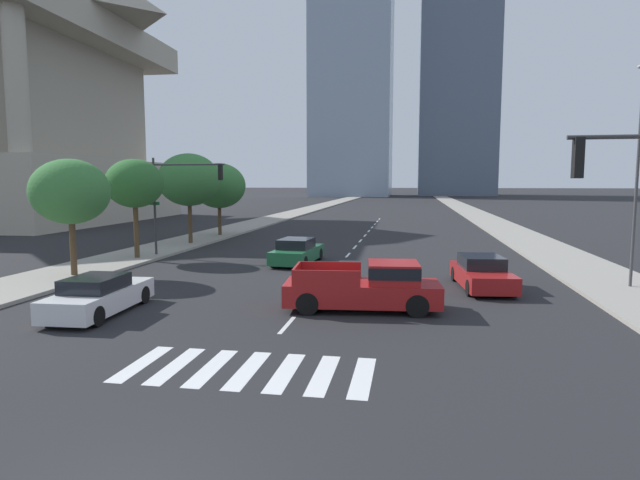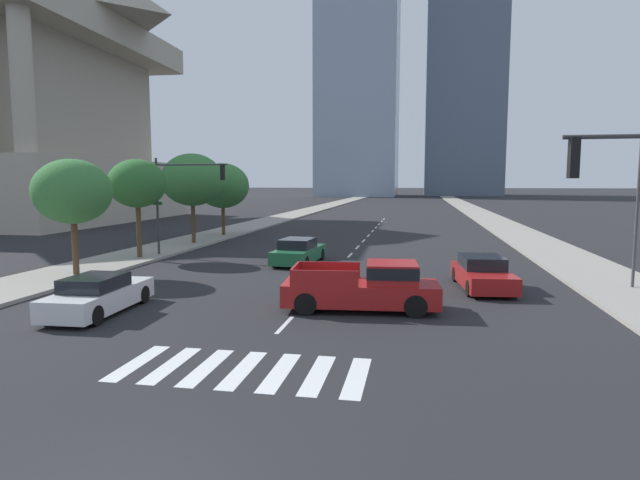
{
  "view_description": "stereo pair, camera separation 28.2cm",
  "coord_description": "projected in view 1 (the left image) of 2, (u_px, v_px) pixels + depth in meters",
  "views": [
    {
      "loc": [
        3.71,
        -6.05,
        4.4
      ],
      "look_at": [
        0.0,
        15.54,
        2.0
      ],
      "focal_mm": 29.75,
      "sensor_mm": 36.0,
      "label": 1
    },
    {
      "loc": [
        3.99,
        -6.0,
        4.4
      ],
      "look_at": [
        0.0,
        15.54,
        2.0
      ],
      "focal_mm": 29.75,
      "sensor_mm": 36.0,
      "label": 2
    }
  ],
  "objects": [
    {
      "name": "sidewalk_west",
      "position": [
        187.0,
        242.0,
        38.49
      ],
      "size": [
        4.0,
        260.0,
        0.15
      ],
      "primitive_type": "cube",
      "color": "gray",
      "rests_on": "ground"
    },
    {
      "name": "street_tree_third",
      "position": [
        189.0,
        180.0,
        36.76
      ],
      "size": [
        4.28,
        4.28,
        6.22
      ],
      "color": "#4C3823",
      "rests_on": "sidewalk_west"
    },
    {
      "name": "sedan_white_0",
      "position": [
        99.0,
        296.0,
        17.72
      ],
      "size": [
        1.93,
        4.64,
        1.3
      ],
      "rotation": [
        0.0,
        0.0,
        1.61
      ],
      "color": "silver",
      "rests_on": "ground"
    },
    {
      "name": "pickup_truck",
      "position": [
        370.0,
        287.0,
        18.24
      ],
      "size": [
        5.45,
        2.44,
        1.67
      ],
      "rotation": [
        0.0,
        0.0,
        0.08
      ],
      "color": "maroon",
      "rests_on": "ground"
    },
    {
      "name": "sedan_green_2",
      "position": [
        297.0,
        252.0,
        28.7
      ],
      "size": [
        2.2,
        4.83,
        1.37
      ],
      "rotation": [
        0.0,
        0.0,
        1.49
      ],
      "color": "#1E6038",
      "rests_on": "ground"
    },
    {
      "name": "traffic_signal_far",
      "position": [
        181.0,
        188.0,
        30.69
      ],
      "size": [
        4.64,
        0.28,
        5.65
      ],
      "color": "#333335",
      "rests_on": "sidewalk_west"
    },
    {
      "name": "street_tree_second",
      "position": [
        135.0,
        184.0,
        29.54
      ],
      "size": [
        3.2,
        3.2,
        5.54
      ],
      "color": "#4C3823",
      "rests_on": "sidewalk_west"
    },
    {
      "name": "office_tower_center_skyline",
      "position": [
        457.0,
        76.0,
        174.28
      ],
      "size": [
        24.31,
        26.58,
        79.24
      ],
      "color": "slate",
      "rests_on": "ground"
    },
    {
      "name": "sidewalk_east",
      "position": [
        545.0,
        249.0,
        34.33
      ],
      "size": [
        4.0,
        260.0,
        0.15
      ],
      "primitive_type": "cube",
      "color": "gray",
      "rests_on": "ground"
    },
    {
      "name": "office_tower_left_skyline",
      "position": [
        353.0,
        61.0,
        164.8
      ],
      "size": [
        24.22,
        26.91,
        85.1
      ],
      "color": "#8C9EB2",
      "rests_on": "ground"
    },
    {
      "name": "street_tree_fourth",
      "position": [
        219.0,
        186.0,
        42.51
      ],
      "size": [
        4.24,
        4.24,
        5.76
      ],
      "color": "#4C3823",
      "rests_on": "sidewalk_west"
    },
    {
      "name": "crosswalk_near",
      "position": [
        248.0,
        370.0,
        12.46
      ],
      "size": [
        5.85,
        2.61,
        0.01
      ],
      "color": "silver",
      "rests_on": "ground"
    },
    {
      "name": "street_lamp_east",
      "position": [
        638.0,
        162.0,
        21.16
      ],
      "size": [
        0.5,
        0.24,
        8.86
      ],
      "color": "#3F3F42",
      "rests_on": "sidewalk_east"
    },
    {
      "name": "street_tree_nearest",
      "position": [
        70.0,
        192.0,
        23.98
      ],
      "size": [
        3.48,
        3.48,
        5.3
      ],
      "color": "#4C3823",
      "rests_on": "sidewalk_west"
    },
    {
      "name": "sedan_red_1",
      "position": [
        482.0,
        273.0,
        22.02
      ],
      "size": [
        2.31,
        4.82,
        1.34
      ],
      "rotation": [
        0.0,
        0.0,
        -1.47
      ],
      "color": "maroon",
      "rests_on": "ground"
    },
    {
      "name": "lane_divider_center",
      "position": [
        360.0,
        241.0,
        39.89
      ],
      "size": [
        0.14,
        50.0,
        0.01
      ],
      "color": "silver",
      "rests_on": "ground"
    }
  ]
}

